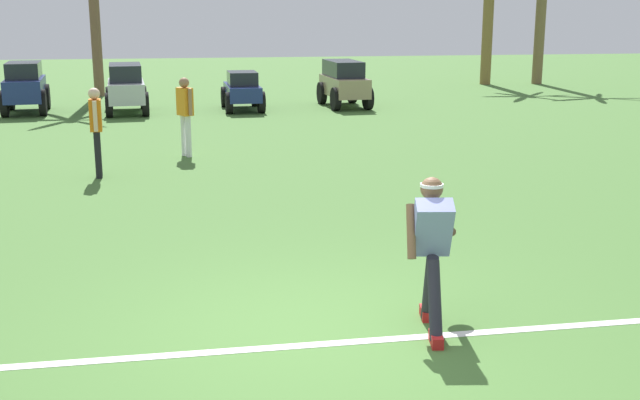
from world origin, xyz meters
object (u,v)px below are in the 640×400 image
at_px(frisbee_thrower, 432,246).
at_px(parked_car_slot_a, 25,86).
at_px(teammate_midfield, 185,109).
at_px(parked_car_slot_d, 344,82).
at_px(parked_car_slot_b, 126,87).
at_px(teammate_near_sideline, 96,124).
at_px(parked_car_slot_c, 242,90).
at_px(palm_tree_left_of_centre, 489,2).
at_px(frisbee_in_flight, 443,229).

relative_size(frisbee_thrower, parked_car_slot_a, 0.58).
bearing_deg(teammate_midfield, parked_car_slot_d, 58.28).
bearing_deg(parked_car_slot_b, teammate_near_sideline, -89.06).
distance_m(parked_car_slot_b, parked_car_slot_c, 3.24).
bearing_deg(frisbee_thrower, palm_tree_left_of_centre, 68.35).
distance_m(frisbee_thrower, parked_car_slot_b, 16.67).
xyz_separation_m(parked_car_slot_a, palm_tree_left_of_centre, (15.62, 5.92, 2.32)).
distance_m(frisbee_in_flight, parked_car_slot_c, 15.76).
distance_m(frisbee_in_flight, parked_car_slot_a, 17.50).
xyz_separation_m(frisbee_in_flight, parked_car_slot_c, (-0.96, 15.73, -0.21)).
height_order(teammate_midfield, parked_car_slot_a, teammate_midfield).
relative_size(parked_car_slot_c, parked_car_slot_d, 0.90).
height_order(frisbee_thrower, parked_car_slot_c, frisbee_thrower).
bearing_deg(teammate_midfield, frisbee_thrower, -76.21).
bearing_deg(frisbee_thrower, parked_car_slot_d, 81.97).
height_order(teammate_midfield, parked_car_slot_c, teammate_midfield).
height_order(parked_car_slot_a, parked_car_slot_b, parked_car_slot_a).
xyz_separation_m(parked_car_slot_b, palm_tree_left_of_centre, (12.85, 6.32, 2.34)).
relative_size(parked_car_slot_c, palm_tree_left_of_centre, 0.42).
height_order(frisbee_thrower, parked_car_slot_b, frisbee_thrower).
distance_m(frisbee_in_flight, teammate_midfield, 9.00).
distance_m(teammate_midfield, parked_car_slot_d, 8.75).
relative_size(parked_car_slot_a, palm_tree_left_of_centre, 0.46).
height_order(frisbee_in_flight, parked_car_slot_d, parked_car_slot_d).
height_order(teammate_near_sideline, palm_tree_left_of_centre, palm_tree_left_of_centre).
xyz_separation_m(teammate_near_sideline, parked_car_slot_b, (-0.14, 8.81, -0.22)).
xyz_separation_m(frisbee_thrower, parked_car_slot_b, (-3.91, 16.21, -0.07)).
bearing_deg(frisbee_in_flight, parked_car_slot_a, 113.44).
bearing_deg(teammate_near_sideline, palm_tree_left_of_centre, 49.98).
bearing_deg(parked_car_slot_c, palm_tree_left_of_centre, 33.01).
distance_m(parked_car_slot_c, parked_car_slot_d, 3.05).
bearing_deg(frisbee_in_flight, parked_car_slot_b, 104.99).
relative_size(teammate_midfield, palm_tree_left_of_centre, 0.30).
xyz_separation_m(frisbee_thrower, parked_car_slot_d, (2.35, 16.62, -0.07)).
distance_m(teammate_midfield, palm_tree_left_of_centre, 17.55).
xyz_separation_m(teammate_near_sideline, parked_car_slot_c, (3.09, 8.88, -0.38)).
height_order(teammate_near_sideline, parked_car_slot_a, teammate_near_sideline).
bearing_deg(teammate_midfield, parked_car_slot_b, 103.26).
height_order(parked_car_slot_a, palm_tree_left_of_centre, palm_tree_left_of_centre).
bearing_deg(parked_car_slot_d, parked_car_slot_c, -173.49).
height_order(frisbee_in_flight, parked_car_slot_b, parked_car_slot_b).
distance_m(parked_car_slot_c, palm_tree_left_of_centre, 11.74).
bearing_deg(parked_car_slot_d, parked_car_slot_b, -176.20).
bearing_deg(parked_car_slot_b, frisbee_thrower, -76.44).
bearing_deg(parked_car_slot_c, frisbee_thrower, -87.62).
bearing_deg(parked_car_slot_b, parked_car_slot_a, 171.84).
height_order(frisbee_in_flight, teammate_near_sideline, teammate_near_sideline).
xyz_separation_m(parked_car_slot_b, parked_car_slot_d, (6.26, 0.42, 0.00)).
height_order(parked_car_slot_d, palm_tree_left_of_centre, palm_tree_left_of_centre).
relative_size(teammate_near_sideline, palm_tree_left_of_centre, 0.30).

